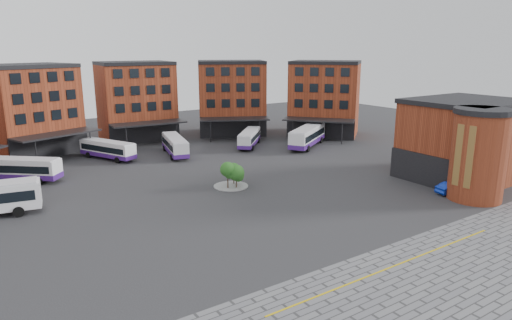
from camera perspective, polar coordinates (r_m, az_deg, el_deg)
ground at (r=47.60m, az=2.27°, el=-7.30°), size 160.00×160.00×0.00m
paving_zone at (r=35.90m, az=27.38°, el=-16.47°), size 50.00×22.00×0.02m
yellow_line at (r=39.64m, az=17.07°, el=-12.47°), size 26.00×0.15×0.02m
main_building at (r=77.67m, az=-17.70°, el=5.90°), size 94.14×42.48×14.60m
east_building at (r=65.10m, az=24.88°, el=2.07°), size 17.40×15.40×10.60m
tree_island at (r=57.16m, az=-2.88°, el=-1.62°), size 4.40×4.40×3.46m
bus_b at (r=67.42m, az=-27.64°, el=-0.99°), size 10.15×9.22×3.15m
bus_c at (r=75.49m, az=-18.06°, el=1.29°), size 6.49×10.33×2.90m
bus_d at (r=75.63m, az=-10.10°, el=1.84°), size 4.90×11.02×3.03m
bus_e at (r=81.00m, az=-0.83°, el=2.79°), size 8.67×8.90×2.84m
bus_f at (r=81.15m, az=6.45°, el=2.99°), size 12.10×9.10×3.52m
blue_car at (r=59.98m, az=23.32°, el=-3.23°), size 4.45×2.17×1.40m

